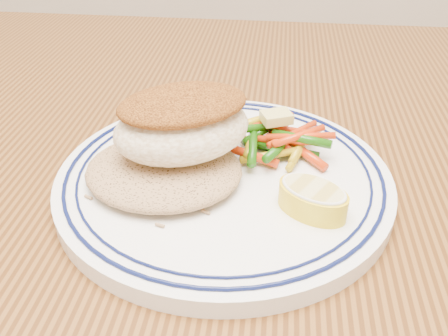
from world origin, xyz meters
The scene contains 7 objects.
dining_table centered at (0.00, 0.00, 0.65)m, with size 1.50×0.90×0.75m.
plate centered at (0.04, -0.01, 0.76)m, with size 0.28×0.28×0.02m.
rice_pilaf centered at (-0.01, -0.03, 0.78)m, with size 0.13×0.11×0.02m, color #99744C.
fish_fillet centered at (0.01, -0.01, 0.81)m, with size 0.13×0.12×0.05m.
vegetable_pile centered at (0.08, 0.02, 0.78)m, with size 0.10×0.08×0.03m.
butter_pat centered at (0.08, 0.03, 0.80)m, with size 0.02×0.02×0.01m, color #D5C868.
lemon_wedge centered at (0.11, -0.06, 0.78)m, with size 0.07×0.07×0.02m.
Camera 1 is at (0.08, -0.35, 1.00)m, focal length 40.00 mm.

